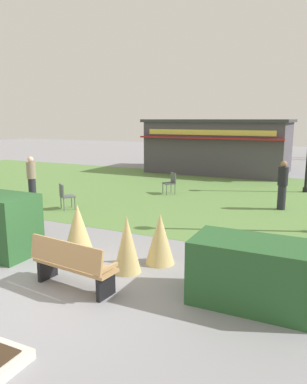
% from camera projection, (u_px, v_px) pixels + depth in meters
% --- Properties ---
extents(ground_plane, '(80.00, 80.00, 0.00)m').
position_uv_depth(ground_plane, '(47.00, 292.00, 6.63)').
color(ground_plane, gray).
extents(lawn_patch, '(36.00, 12.00, 0.01)m').
position_uv_depth(lawn_patch, '(208.00, 194.00, 15.19)').
color(lawn_patch, '#5B8442').
rests_on(lawn_patch, ground_plane).
extents(park_bench, '(1.75, 0.71, 0.95)m').
position_uv_depth(park_bench, '(72.00, 264.00, 6.66)').
color(park_bench, tan).
rests_on(park_bench, ground_plane).
extents(hedge_right, '(2.03, 1.10, 1.10)m').
position_uv_depth(hedge_right, '(253.00, 273.00, 6.12)').
color(hedge_right, '#28562B').
rests_on(hedge_right, ground_plane).
extents(ornamental_grass_behind_left, '(0.56, 0.56, 1.18)m').
position_uv_depth(ornamental_grass_behind_left, '(127.00, 244.00, 7.39)').
color(ornamental_grass_behind_left, tan).
rests_on(ornamental_grass_behind_left, ground_plane).
extents(ornamental_grass_behind_right, '(0.73, 0.73, 1.23)m').
position_uv_depth(ornamental_grass_behind_right, '(78.00, 231.00, 8.22)').
color(ornamental_grass_behind_right, tan).
rests_on(ornamental_grass_behind_right, ground_plane).
extents(ornamental_grass_behind_center, '(0.63, 0.63, 1.12)m').
position_uv_depth(ornamental_grass_behind_center, '(160.00, 239.00, 7.84)').
color(ornamental_grass_behind_center, tan).
rests_on(ornamental_grass_behind_center, ground_plane).
extents(food_kiosk, '(8.00, 5.04, 3.06)m').
position_uv_depth(food_kiosk, '(219.00, 146.00, 21.53)').
color(food_kiosk, '#47424C').
rests_on(food_kiosk, ground_plane).
extents(cafe_chair_west, '(0.62, 0.62, 0.89)m').
position_uv_depth(cafe_chair_west, '(171.00, 181.00, 15.20)').
color(cafe_chair_west, '#4C5156').
rests_on(cafe_chair_west, ground_plane).
extents(cafe_chair_east, '(0.61, 0.61, 0.89)m').
position_uv_depth(cafe_chair_east, '(65.00, 194.00, 12.58)').
color(cafe_chair_east, '#4C5156').
rests_on(cafe_chair_east, ground_plane).
extents(person_strolling, '(0.34, 0.34, 1.69)m').
position_uv_depth(person_strolling, '(32.00, 178.00, 13.93)').
color(person_strolling, '#23232D').
rests_on(person_strolling, ground_plane).
extents(person_standing, '(0.34, 0.34, 1.69)m').
position_uv_depth(person_standing, '(282.00, 185.00, 12.51)').
color(person_standing, '#23232D').
rests_on(person_standing, ground_plane).
extents(parked_car_west_slot, '(4.23, 2.11, 1.20)m').
position_uv_depth(parked_car_west_slot, '(188.00, 150.00, 29.15)').
color(parked_car_west_slot, navy).
rests_on(parked_car_west_slot, ground_plane).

